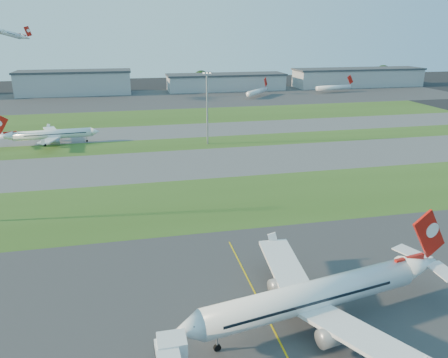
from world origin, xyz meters
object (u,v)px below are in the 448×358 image
object	(u,v)px
airliner_taxiing	(52,135)
light_mast_centre	(207,103)
airliner_parked	(314,296)
mini_jet_far	(334,88)
mini_jet_near	(257,92)

from	to	relation	value
airliner_taxiing	light_mast_centre	world-z (taller)	light_mast_centre
airliner_parked	mini_jet_far	world-z (taller)	airliner_parked
airliner_taxiing	mini_jet_far	bearing A→B (deg)	-151.21
mini_jet_far	mini_jet_near	bearing A→B (deg)	179.31
mini_jet_far	light_mast_centre	distance (m)	161.36
airliner_taxiing	light_mast_centre	bearing A→B (deg)	163.25
mini_jet_near	mini_jet_far	distance (m)	56.27
airliner_parked	mini_jet_near	size ratio (longest dim) A/B	1.76
mini_jet_far	light_mast_centre	world-z (taller)	light_mast_centre
airliner_parked	airliner_taxiing	size ratio (longest dim) A/B	1.22
airliner_taxiing	light_mast_centre	distance (m)	57.44
mini_jet_near	light_mast_centre	size ratio (longest dim) A/B	0.89
airliner_parked	mini_jet_near	world-z (taller)	airliner_parked
mini_jet_far	airliner_parked	bearing A→B (deg)	-125.84
mini_jet_near	airliner_parked	bearing A→B (deg)	-154.00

